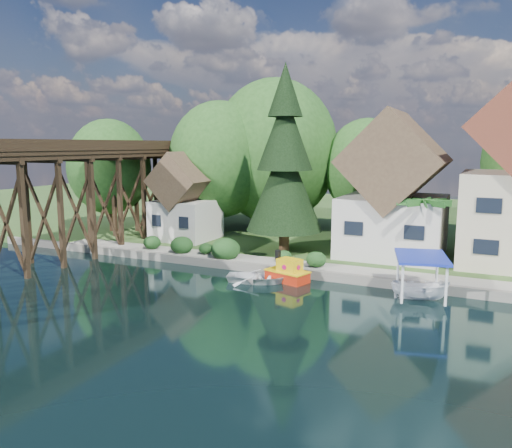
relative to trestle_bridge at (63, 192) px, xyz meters
The scene contains 14 objects.
ground 17.64m from the trestle_bridge, 17.91° to the right, with size 140.00×140.00×0.00m, color black.
bank 33.36m from the trestle_bridge, 60.97° to the left, with size 140.00×52.00×0.50m, color #315120.
seawall 20.82m from the trestle_bridge, ahead, with size 60.00×0.40×0.62m, color slate.
promenade 22.90m from the trestle_bridge, 10.63° to the left, with size 50.00×2.60×0.06m, color gray.
trestle_bridge is the anchor object (origin of this frame).
house_left 25.42m from the trestle_bridge, 25.21° to the left, with size 7.64×8.64×11.02m.
shed 10.69m from the trestle_bridge, 61.81° to the left, with size 5.09×5.40×7.85m.
bg_trees 23.48m from the trestle_bridge, 43.41° to the left, with size 49.90×13.30×10.57m.
shrubs 12.79m from the trestle_bridge, 19.72° to the left, with size 15.76×2.47×1.70m.
conifer 17.14m from the trestle_bridge, 26.89° to the left, with size 5.91×5.91×14.56m.
palm_tree 26.57m from the trestle_bridge, 15.83° to the left, with size 3.72×3.72×5.05m.
tugboat 18.59m from the trestle_bridge, ahead, with size 3.14×2.30×2.04m.
boat_white_a 16.99m from the trestle_bridge, ahead, with size 3.01×4.21×0.87m, color white.
boat_canopy 26.66m from the trestle_bridge, ahead, with size 3.64×4.60×2.62m.
Camera 1 is at (13.53, -23.06, 8.94)m, focal length 35.00 mm.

